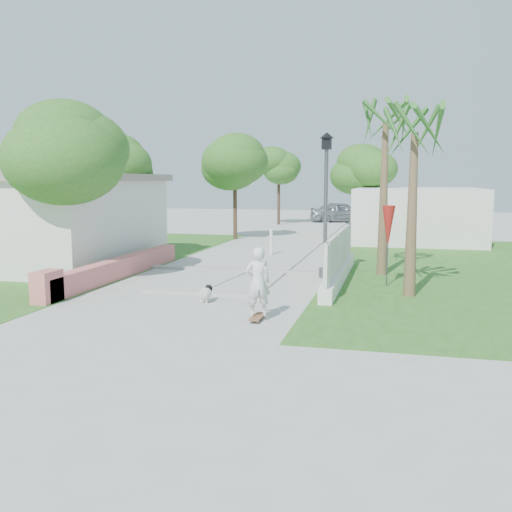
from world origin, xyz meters
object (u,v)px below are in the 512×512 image
(bollard, at_px, (271,242))
(dog, at_px, (206,293))
(patio_umbrella, at_px, (388,227))
(parked_car, at_px, (341,212))
(street_lamp, at_px, (326,199))
(skateboarder, at_px, (231,281))

(bollard, relative_size, dog, 1.72)
(patio_umbrella, height_order, parked_car, patio_umbrella)
(street_lamp, distance_m, dog, 5.40)
(patio_umbrella, relative_size, dog, 3.62)
(dog, xyz_separation_m, parked_car, (0.70, 27.42, 0.52))
(bollard, bearing_deg, street_lamp, -59.04)
(dog, distance_m, parked_car, 27.43)
(bollard, height_order, parked_car, parked_car)
(bollard, xyz_separation_m, skateboarder, (1.16, -9.55, 0.12))
(patio_umbrella, bearing_deg, dog, -142.46)
(street_lamp, xyz_separation_m, bollard, (-2.70, 4.50, -1.84))
(parked_car, bearing_deg, dog, 164.09)
(street_lamp, xyz_separation_m, dog, (-2.40, -4.31, -2.19))
(patio_umbrella, distance_m, parked_car, 24.39)
(street_lamp, height_order, skateboarder, street_lamp)
(dog, bearing_deg, patio_umbrella, 39.79)
(parked_car, bearing_deg, bollard, 162.48)
(bollard, bearing_deg, dog, -88.08)
(bollard, bearing_deg, parked_car, 86.92)
(skateboarder, distance_m, parked_car, 28.16)
(parked_car, bearing_deg, skateboarder, 165.89)
(patio_umbrella, xyz_separation_m, dog, (-4.30, -3.31, -1.45))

